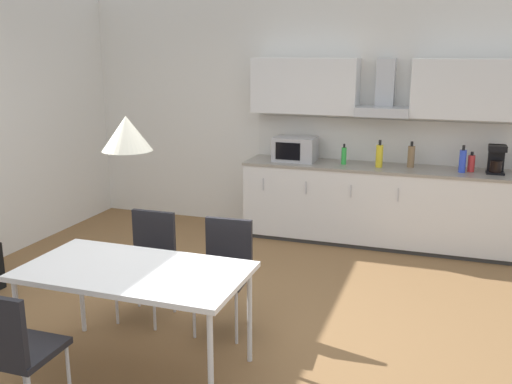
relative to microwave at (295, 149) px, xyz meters
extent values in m
cube|color=brown|center=(-0.08, -2.68, -1.05)|extent=(7.98, 8.94, 0.02)
cube|color=silver|center=(-0.08, 0.35, 0.37)|extent=(6.38, 0.10, 2.82)
cube|color=#333333|center=(0.97, 0.00, -1.01)|extent=(2.89, 0.55, 0.05)
cube|color=silver|center=(0.97, 0.00, -0.58)|extent=(3.01, 0.60, 0.82)
cube|color=gray|center=(0.97, 0.00, -0.16)|extent=(3.03, 0.62, 0.03)
cube|color=silver|center=(-0.29, -0.31, -0.37)|extent=(0.01, 0.01, 0.14)
cube|color=silver|center=(0.22, -0.31, -0.37)|extent=(0.01, 0.01, 0.14)
cube|color=silver|center=(0.72, -0.31, -0.37)|extent=(0.01, 0.01, 0.14)
cube|color=silver|center=(1.22, -0.31, -0.37)|extent=(0.01, 0.01, 0.14)
cube|color=silver|center=(0.97, 0.29, 0.10)|extent=(3.01, 0.02, 0.49)
cube|color=silver|center=(0.07, 0.13, 0.72)|extent=(1.22, 0.34, 0.62)
cube|color=silver|center=(1.87, 0.13, 0.72)|extent=(1.22, 0.34, 0.62)
cube|color=#B7BABF|center=(0.97, 0.11, 0.46)|extent=(0.58, 0.40, 0.10)
cube|color=#B7BABF|center=(0.97, 0.22, 0.74)|extent=(0.20, 0.16, 0.57)
cube|color=#ADADB2|center=(0.00, 0.00, 0.00)|extent=(0.48, 0.34, 0.28)
cube|color=black|center=(-0.04, -0.17, 0.00)|extent=(0.29, 0.01, 0.20)
cube|color=black|center=(2.17, 0.00, -0.13)|extent=(0.18, 0.18, 0.02)
cylinder|color=black|center=(2.17, -0.01, -0.06)|extent=(0.12, 0.12, 0.12)
cube|color=black|center=(2.17, 0.06, 0.01)|extent=(0.16, 0.08, 0.30)
cube|color=black|center=(2.17, -0.01, 0.13)|extent=(0.18, 0.16, 0.06)
cylinder|color=yellow|center=(0.97, -0.05, -0.02)|extent=(0.08, 0.08, 0.25)
cylinder|color=black|center=(0.97, -0.05, 0.13)|extent=(0.03, 0.03, 0.05)
cylinder|color=green|center=(0.57, -0.01, -0.04)|extent=(0.06, 0.06, 0.19)
cylinder|color=black|center=(0.57, -0.01, 0.07)|extent=(0.02, 0.02, 0.04)
cylinder|color=blue|center=(1.84, -0.05, -0.02)|extent=(0.07, 0.07, 0.24)
cylinder|color=black|center=(1.84, -0.05, 0.12)|extent=(0.03, 0.03, 0.05)
cylinder|color=brown|center=(1.30, 0.06, -0.02)|extent=(0.08, 0.08, 0.23)
cylinder|color=black|center=(1.30, 0.06, 0.12)|extent=(0.03, 0.03, 0.05)
cylinder|color=red|center=(1.93, 0.03, -0.05)|extent=(0.07, 0.07, 0.17)
cylinder|color=black|center=(1.93, 0.03, 0.05)|extent=(0.03, 0.03, 0.04)
cube|color=white|center=(-0.23, -3.23, -0.32)|extent=(1.51, 0.81, 0.04)
cylinder|color=silver|center=(-0.93, -3.57, -0.69)|extent=(0.04, 0.04, 0.70)
cylinder|color=silver|center=(0.46, -3.57, -0.69)|extent=(0.04, 0.04, 0.70)
cylinder|color=silver|center=(-0.93, -2.89, -0.69)|extent=(0.04, 0.04, 0.70)
cylinder|color=silver|center=(0.46, -2.89, -0.69)|extent=(0.04, 0.04, 0.70)
cube|color=black|center=(-0.57, -3.93, -0.59)|extent=(0.40, 0.40, 0.04)
cylinder|color=silver|center=(-0.74, -3.76, -0.82)|extent=(0.02, 0.02, 0.43)
cylinder|color=silver|center=(-0.40, -3.76, -0.82)|extent=(0.02, 0.02, 0.43)
cube|color=black|center=(0.11, -2.53, -0.59)|extent=(0.42, 0.42, 0.04)
cube|color=black|center=(0.10, -2.35, -0.37)|extent=(0.38, 0.06, 0.40)
cylinder|color=silver|center=(0.29, -2.69, -0.82)|extent=(0.02, 0.02, 0.43)
cylinder|color=silver|center=(-0.05, -2.71, -0.82)|extent=(0.02, 0.02, 0.43)
cylinder|color=silver|center=(0.27, -2.35, -0.82)|extent=(0.02, 0.02, 0.43)
cylinder|color=silver|center=(-0.07, -2.37, -0.82)|extent=(0.02, 0.02, 0.43)
cube|color=black|center=(-0.57, -2.53, -0.59)|extent=(0.40, 0.40, 0.04)
cube|color=black|center=(-0.57, -2.35, -0.37)|extent=(0.38, 0.04, 0.40)
cylinder|color=silver|center=(-0.40, -2.70, -0.82)|extent=(0.02, 0.02, 0.43)
cylinder|color=silver|center=(-0.74, -2.70, -0.82)|extent=(0.02, 0.02, 0.43)
cylinder|color=silver|center=(-0.40, -2.36, -0.82)|extent=(0.02, 0.02, 0.43)
cylinder|color=silver|center=(-0.74, -2.36, -0.82)|extent=(0.02, 0.02, 0.43)
cone|color=silver|center=(-0.23, -3.23, 0.61)|extent=(0.32, 0.32, 0.22)
camera|label=1|loc=(1.70, -6.33, 1.12)|focal=40.00mm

